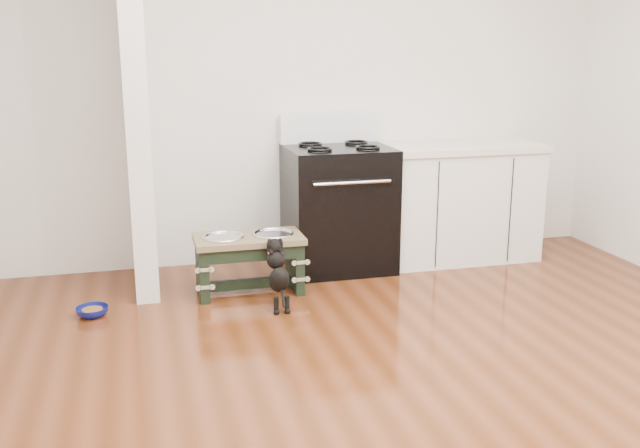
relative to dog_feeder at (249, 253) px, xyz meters
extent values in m
plane|color=#4C220D|center=(0.49, -1.76, -0.28)|extent=(5.00, 5.00, 0.00)
plane|color=silver|center=(0.49, 0.74, 1.07)|extent=(5.00, 0.00, 5.00)
cube|color=silver|center=(-0.68, 0.34, 1.07)|extent=(0.15, 0.80, 2.70)
cube|color=black|center=(0.74, 0.40, 0.18)|extent=(0.76, 0.65, 0.92)
cube|color=black|center=(0.74, 0.09, 0.12)|extent=(0.58, 0.02, 0.50)
cylinder|color=silver|center=(0.74, 0.05, 0.44)|extent=(0.56, 0.02, 0.02)
cube|color=white|center=(0.74, 0.67, 0.75)|extent=(0.76, 0.08, 0.22)
torus|color=black|center=(0.56, 0.26, 0.65)|extent=(0.18, 0.18, 0.02)
torus|color=black|center=(0.92, 0.26, 0.65)|extent=(0.18, 0.18, 0.02)
torus|color=black|center=(0.56, 0.54, 0.65)|extent=(0.18, 0.18, 0.02)
torus|color=black|center=(0.92, 0.54, 0.65)|extent=(0.18, 0.18, 0.02)
cube|color=white|center=(1.72, 0.42, 0.15)|extent=(1.20, 0.60, 0.86)
cube|color=beige|center=(1.72, 0.42, 0.60)|extent=(1.24, 0.64, 0.05)
cube|color=black|center=(1.72, 0.16, -0.23)|extent=(1.20, 0.06, 0.10)
cube|color=black|center=(-0.32, 0.01, -0.10)|extent=(0.06, 0.35, 0.36)
cube|color=black|center=(0.32, 0.01, -0.10)|extent=(0.06, 0.35, 0.36)
cube|color=black|center=(0.00, -0.15, 0.03)|extent=(0.58, 0.03, 0.09)
cube|color=black|center=(0.00, 0.01, -0.22)|extent=(0.58, 0.06, 0.06)
cube|color=brown|center=(0.00, 0.01, 0.09)|extent=(0.73, 0.39, 0.04)
cylinder|color=silver|center=(-0.17, 0.01, 0.10)|extent=(0.25, 0.25, 0.04)
cylinder|color=silver|center=(0.17, 0.01, 0.10)|extent=(0.25, 0.25, 0.04)
torus|color=silver|center=(-0.17, 0.01, 0.12)|extent=(0.28, 0.28, 0.02)
torus|color=silver|center=(0.17, 0.01, 0.12)|extent=(0.28, 0.28, 0.02)
cylinder|color=black|center=(0.09, -0.44, -0.23)|extent=(0.03, 0.03, 0.11)
cylinder|color=black|center=(0.16, -0.44, -0.23)|extent=(0.03, 0.03, 0.11)
sphere|color=black|center=(0.09, -0.45, -0.27)|extent=(0.04, 0.04, 0.04)
sphere|color=black|center=(0.16, -0.45, -0.27)|extent=(0.04, 0.04, 0.04)
ellipsoid|color=black|center=(0.13, -0.37, -0.08)|extent=(0.13, 0.30, 0.26)
sphere|color=black|center=(0.13, -0.28, 0.02)|extent=(0.12, 0.12, 0.12)
sphere|color=black|center=(0.13, -0.24, 0.10)|extent=(0.10, 0.10, 0.10)
sphere|color=black|center=(0.10, -0.17, 0.10)|extent=(0.04, 0.04, 0.04)
sphere|color=black|center=(0.16, -0.17, 0.10)|extent=(0.04, 0.04, 0.04)
cylinder|color=black|center=(0.13, -0.49, -0.17)|extent=(0.02, 0.08, 0.10)
torus|color=#E24259|center=(0.13, -0.26, 0.06)|extent=(0.10, 0.06, 0.09)
imported|color=navy|center=(-1.03, -0.19, -0.25)|extent=(0.25, 0.25, 0.06)
cylinder|color=#583119|center=(-1.03, -0.19, -0.25)|extent=(0.13, 0.13, 0.03)
camera|label=1|loc=(-0.71, -4.60, 1.37)|focal=40.00mm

